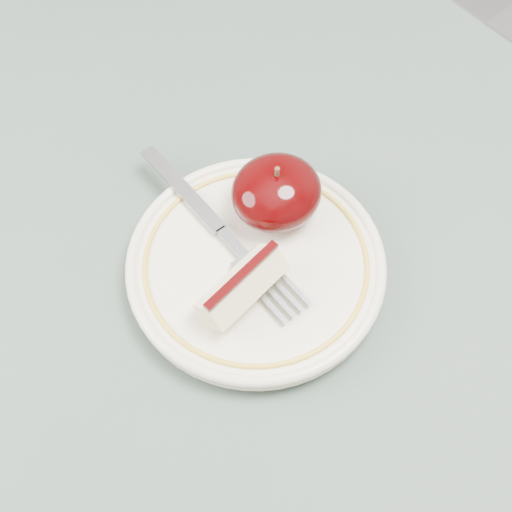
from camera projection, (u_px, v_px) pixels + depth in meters
table at (161, 370)px, 0.62m from camera, size 0.90×0.90×0.75m
plate at (256, 265)px, 0.55m from camera, size 0.20×0.20×0.02m
apple_half at (276, 192)px, 0.56m from camera, size 0.07×0.07×0.05m
apple_wedge at (242, 286)px, 0.52m from camera, size 0.08×0.04×0.03m
fork at (222, 231)px, 0.56m from camera, size 0.03×0.20×0.00m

